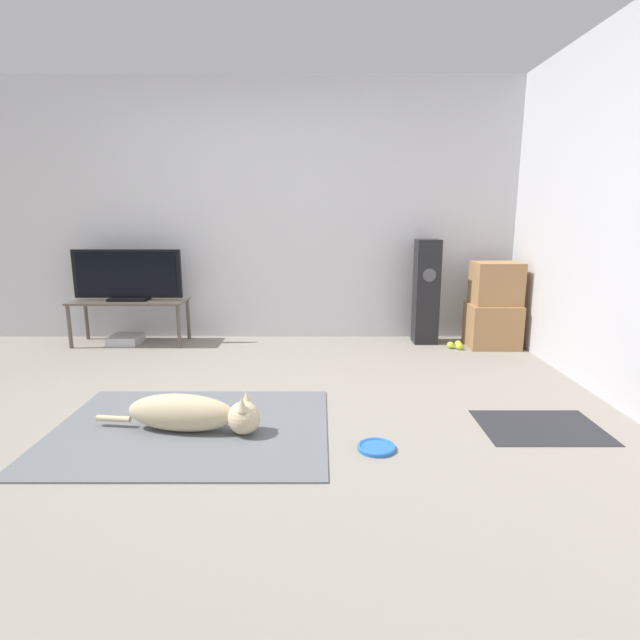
% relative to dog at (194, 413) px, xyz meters
% --- Properties ---
extents(ground_plane, '(12.00, 12.00, 0.00)m').
position_rel_dog_xyz_m(ground_plane, '(0.11, 0.27, -0.12)').
color(ground_plane, gray).
extents(wall_back, '(8.00, 0.06, 2.55)m').
position_rel_dog_xyz_m(wall_back, '(0.11, 2.37, 1.15)').
color(wall_back, silver).
rests_on(wall_back, ground_plane).
extents(area_rug, '(1.62, 1.24, 0.01)m').
position_rel_dog_xyz_m(area_rug, '(-0.04, 0.05, -0.12)').
color(area_rug, slate).
rests_on(area_rug, ground_plane).
extents(dog, '(1.00, 0.28, 0.25)m').
position_rel_dog_xyz_m(dog, '(0.00, 0.00, 0.00)').
color(dog, beige).
rests_on(dog, area_rug).
extents(frisbee, '(0.21, 0.21, 0.03)m').
position_rel_dog_xyz_m(frisbee, '(1.04, -0.21, -0.11)').
color(frisbee, blue).
rests_on(frisbee, ground_plane).
extents(cardboard_box_lower, '(0.47, 0.37, 0.41)m').
position_rel_dog_xyz_m(cardboard_box_lower, '(2.38, 1.94, 0.09)').
color(cardboard_box_lower, '#A87A4C').
rests_on(cardboard_box_lower, ground_plane).
extents(cardboard_box_upper, '(0.43, 0.34, 0.40)m').
position_rel_dog_xyz_m(cardboard_box_upper, '(2.40, 1.96, 0.49)').
color(cardboard_box_upper, '#A87A4C').
rests_on(cardboard_box_upper, cardboard_box_lower).
extents(floor_speaker, '(0.23, 0.23, 1.02)m').
position_rel_dog_xyz_m(floor_speaker, '(1.77, 2.11, 0.39)').
color(floor_speaker, black).
rests_on(floor_speaker, ground_plane).
extents(tv_stand, '(1.09, 0.41, 0.43)m').
position_rel_dog_xyz_m(tv_stand, '(-1.13, 2.06, 0.26)').
color(tv_stand, brown).
rests_on(tv_stand, ground_plane).
extents(tv, '(1.04, 0.20, 0.49)m').
position_rel_dog_xyz_m(tv, '(-1.13, 2.06, 0.55)').
color(tv, black).
rests_on(tv, tv_stand).
extents(tennis_ball_by_boxes, '(0.07, 0.07, 0.07)m').
position_rel_dog_xyz_m(tennis_ball_by_boxes, '(1.97, 1.87, -0.09)').
color(tennis_ball_by_boxes, '#C6E033').
rests_on(tennis_ball_by_boxes, ground_plane).
extents(tennis_ball_near_speaker, '(0.07, 0.07, 0.07)m').
position_rel_dog_xyz_m(tennis_ball_near_speaker, '(2.06, 1.92, -0.09)').
color(tennis_ball_near_speaker, '#C6E033').
rests_on(tennis_ball_near_speaker, ground_plane).
extents(tennis_ball_loose_on_carpet, '(0.07, 0.07, 0.07)m').
position_rel_dog_xyz_m(tennis_ball_loose_on_carpet, '(2.05, 1.83, -0.09)').
color(tennis_ball_loose_on_carpet, '#C6E033').
rests_on(tennis_ball_loose_on_carpet, ground_plane).
extents(game_console, '(0.29, 0.30, 0.08)m').
position_rel_dog_xyz_m(game_console, '(-1.19, 2.05, -0.08)').
color(game_console, '#B7B7BC').
rests_on(game_console, ground_plane).
extents(door_mat, '(0.71, 0.52, 0.01)m').
position_rel_dog_xyz_m(door_mat, '(2.06, 0.07, -0.12)').
color(door_mat, '#28282D').
rests_on(door_mat, ground_plane).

